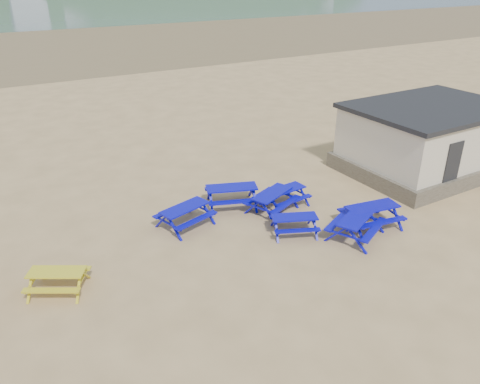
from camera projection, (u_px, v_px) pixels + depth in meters
ground at (248, 235)px, 16.95m from camera, size 400.00×400.00×0.00m
wet_sand at (21, 45)px, 59.56m from camera, size 400.00×400.00×0.00m
picnic_table_blue_a at (232, 196)px, 18.90m from camera, size 2.48×2.25×0.85m
picnic_table_blue_b at (284, 197)px, 18.99m from camera, size 1.84×1.53×0.73m
picnic_table_blue_c at (272, 202)px, 18.52m from camera, size 2.34×2.14×0.79m
picnic_table_blue_d at (294, 225)px, 16.97m from camera, size 2.03×1.87×0.69m
picnic_table_blue_e at (356, 226)px, 16.70m from camera, size 2.47×2.29×0.83m
picnic_table_blue_f at (371, 216)px, 17.41m from camera, size 2.24×1.92×0.84m
picnic_table_yellow at (58, 281)px, 13.91m from camera, size 2.09×1.98×0.69m
amenity_block at (427, 138)px, 21.90m from camera, size 7.40×5.40×3.15m
headland_town at (162, 9)px, 240.80m from camera, size 264.00×144.00×108.00m
picnic_table_blue_g at (185, 216)px, 17.43m from camera, size 2.23×1.97×0.79m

